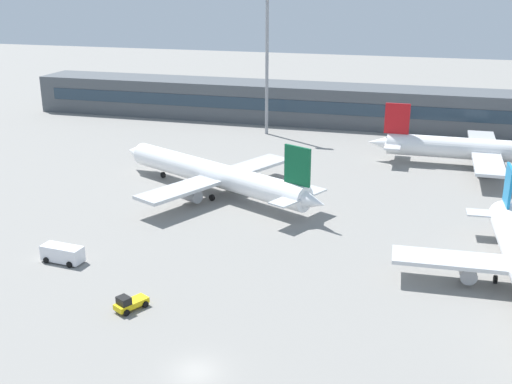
# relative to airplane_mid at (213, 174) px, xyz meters

# --- Properties ---
(ground_plane) EXTENTS (400.00, 400.00, 0.00)m
(ground_plane) POSITION_rel_airplane_mid_xyz_m (14.41, -5.90, -3.30)
(ground_plane) COLOR gray
(terminal_building) EXTENTS (156.77, 12.13, 9.00)m
(terminal_building) POSITION_rel_airplane_mid_xyz_m (14.41, 55.11, 1.21)
(terminal_building) COLOR #4C5156
(terminal_building) RESTS_ON ground_plane
(airplane_mid) EXTENTS (40.61, 29.36, 10.81)m
(airplane_mid) POSITION_rel_airplane_mid_xyz_m (0.00, 0.00, 0.00)
(airplane_mid) COLOR white
(airplane_mid) RESTS_ON ground_plane
(airplane_far) EXTENTS (44.66, 31.00, 11.06)m
(airplane_far) POSITION_rel_airplane_mid_xyz_m (44.14, 26.67, 0.07)
(airplane_far) COLOR white
(airplane_far) RESTS_ON ground_plane
(baggage_tug_yellow) EXTENTS (3.06, 3.88, 1.75)m
(baggage_tug_yellow) POSITION_rel_airplane_mid_xyz_m (3.87, -37.58, -2.50)
(baggage_tug_yellow) COLOR yellow
(baggage_tug_yellow) RESTS_ON ground_plane
(service_van_white) EXTENTS (5.37, 2.71, 2.08)m
(service_van_white) POSITION_rel_airplane_mid_xyz_m (-9.25, -29.15, -2.18)
(service_van_white) COLOR white
(service_van_white) RESTS_ON ground_plane
(floodlight_tower_west) EXTENTS (3.20, 0.80, 30.83)m
(floodlight_tower_west) POSITION_rel_airplane_mid_xyz_m (-2.03, 41.40, 14.21)
(floodlight_tower_west) COLOR gray
(floodlight_tower_west) RESTS_ON ground_plane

